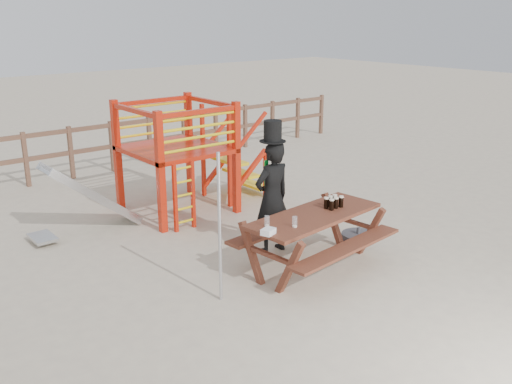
% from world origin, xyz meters
% --- Properties ---
extents(ground, '(60.00, 60.00, 0.00)m').
position_xyz_m(ground, '(0.00, 0.00, 0.00)').
color(ground, '#C4B599').
rests_on(ground, ground).
extents(back_fence, '(15.09, 0.09, 1.20)m').
position_xyz_m(back_fence, '(0.00, 7.00, 0.74)').
color(back_fence, brown).
rests_on(back_fence, ground).
extents(playground_fort, '(4.71, 1.84, 2.10)m').
position_xyz_m(playground_fort, '(0.12, 3.58, 1.07)').
color(playground_fort, red).
rests_on(playground_fort, ground).
extents(picnic_table, '(2.31, 1.71, 0.84)m').
position_xyz_m(picnic_table, '(0.39, 0.14, 0.53)').
color(picnic_table, brown).
rests_on(picnic_table, ground).
extents(man_with_hat, '(0.65, 0.43, 2.10)m').
position_xyz_m(man_with_hat, '(0.30, 0.98, 0.94)').
color(man_with_hat, black).
rests_on(man_with_hat, ground).
extents(metal_pole, '(0.04, 0.04, 2.00)m').
position_xyz_m(metal_pole, '(-1.26, 0.19, 1.00)').
color(metal_pole, '#B2B2B7').
rests_on(metal_pole, ground).
extents(parasol_base, '(0.55, 0.55, 0.23)m').
position_xyz_m(parasol_base, '(1.70, 0.40, 0.07)').
color(parasol_base, '#3F3E44').
rests_on(parasol_base, ground).
extents(paper_bag, '(0.22, 0.19, 0.08)m').
position_xyz_m(paper_bag, '(-0.65, -0.05, 0.88)').
color(paper_bag, white).
rests_on(paper_bag, picnic_table).
extents(stout_pints, '(0.29, 0.19, 0.17)m').
position_xyz_m(stout_pints, '(0.79, 0.16, 0.93)').
color(stout_pints, black).
rests_on(stout_pints, picnic_table).
extents(empty_glasses, '(0.34, 0.33, 0.15)m').
position_xyz_m(empty_glasses, '(-0.34, 0.06, 0.91)').
color(empty_glasses, silver).
rests_on(empty_glasses, picnic_table).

